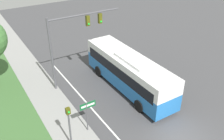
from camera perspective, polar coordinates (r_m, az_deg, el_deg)
ground_plane at (r=18.83m, az=15.09°, el=-15.05°), size 80.00×80.00×0.00m
bus at (r=22.35m, az=3.81°, el=-0.07°), size 2.74×10.65×3.41m
signal_gantry at (r=21.98m, az=-9.07°, el=7.77°), size 6.82×0.41×6.78m
pedestrian_signal at (r=16.54m, az=-9.79°, el=-11.43°), size 0.28×0.34×3.23m
street_sign at (r=17.72m, az=-5.65°, el=-9.33°), size 1.20×0.08×2.60m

